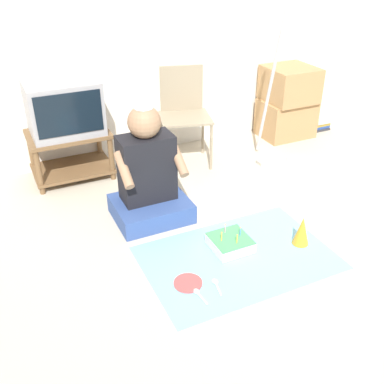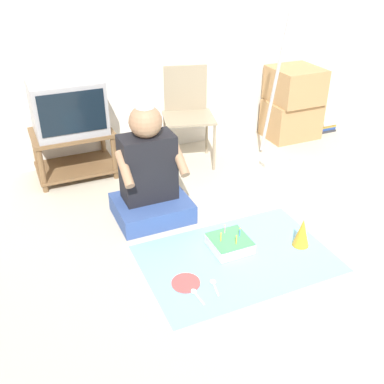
{
  "view_description": "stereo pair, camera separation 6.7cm",
  "coord_description": "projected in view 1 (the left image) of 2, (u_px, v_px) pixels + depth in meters",
  "views": [
    {
      "loc": [
        -1.78,
        -1.81,
        1.81
      ],
      "look_at": [
        -0.7,
        0.48,
        0.35
      ],
      "focal_mm": 42.0,
      "sensor_mm": 36.0,
      "label": 1
    },
    {
      "loc": [
        -1.72,
        -1.84,
        1.81
      ],
      "look_at": [
        -0.7,
        0.48,
        0.35
      ],
      "focal_mm": 42.0,
      "sensor_mm": 36.0,
      "label": 2
    }
  ],
  "objects": [
    {
      "name": "book_pile",
      "position": [
        320.0,
        125.0,
        4.77
      ],
      "size": [
        0.21,
        0.15,
        0.1
      ],
      "color": "#333338",
      "rests_on": "ground_plane"
    },
    {
      "name": "plastic_spoon_far",
      "position": [
        198.0,
        293.0,
        2.59
      ],
      "size": [
        0.04,
        0.15,
        0.01
      ],
      "color": "white",
      "rests_on": "party_cloth"
    },
    {
      "name": "paper_plate",
      "position": [
        188.0,
        283.0,
        2.67
      ],
      "size": [
        0.17,
        0.17,
        0.01
      ],
      "color": "#D84C4C",
      "rests_on": "party_cloth"
    },
    {
      "name": "wall_back",
      "position": [
        191.0,
        5.0,
        3.9
      ],
      "size": [
        6.4,
        0.06,
        2.55
      ],
      "color": "silver",
      "rests_on": "ground_plane"
    },
    {
      "name": "person_seated",
      "position": [
        148.0,
        177.0,
        3.17
      ],
      "size": [
        0.53,
        0.45,
        0.91
      ],
      "color": "#334C8C",
      "rests_on": "ground_plane"
    },
    {
      "name": "tv",
      "position": [
        64.0,
        107.0,
        3.57
      ],
      "size": [
        0.56,
        0.45,
        0.43
      ],
      "color": "#99999E",
      "rests_on": "tv_stand"
    },
    {
      "name": "tv_stand",
      "position": [
        70.0,
        150.0,
        3.75
      ],
      "size": [
        0.65,
        0.46,
        0.4
      ],
      "color": "brown",
      "rests_on": "ground_plane"
    },
    {
      "name": "folding_chair",
      "position": [
        184.0,
        108.0,
        3.92
      ],
      "size": [
        0.52,
        0.49,
        0.84
      ],
      "color": "gray",
      "rests_on": "ground_plane"
    },
    {
      "name": "plastic_spoon_near",
      "position": [
        216.0,
        283.0,
        2.67
      ],
      "size": [
        0.05,
        0.14,
        0.01
      ],
      "color": "white",
      "rests_on": "party_cloth"
    },
    {
      "name": "party_cloth",
      "position": [
        238.0,
        257.0,
        2.89
      ],
      "size": [
        1.2,
        0.81,
        0.01
      ],
      "color": "#7FC6E0",
      "rests_on": "ground_plane"
    },
    {
      "name": "birthday_cake",
      "position": [
        230.0,
        243.0,
        2.96
      ],
      "size": [
        0.25,
        0.25,
        0.15
      ],
      "color": "silver",
      "rests_on": "party_cloth"
    },
    {
      "name": "ground_plane",
      "position": [
        317.0,
        248.0,
        2.99
      ],
      "size": [
        16.0,
        16.0,
        0.0
      ],
      "primitive_type": "plane",
      "color": "#BCB29E"
    },
    {
      "name": "dust_mop",
      "position": [
        271.0,
        119.0,
        3.97
      ],
      "size": [
        0.28,
        0.3,
        1.31
      ],
      "color": "#B2ADA3",
      "rests_on": "ground_plane"
    },
    {
      "name": "cardboard_box_stack",
      "position": [
        288.0,
        102.0,
        4.48
      ],
      "size": [
        0.52,
        0.46,
        0.7
      ],
      "color": "#A87F51",
      "rests_on": "ground_plane"
    },
    {
      "name": "party_hat_blue",
      "position": [
        302.0,
        231.0,
        2.97
      ],
      "size": [
        0.11,
        0.11,
        0.2
      ],
      "color": "gold",
      "rests_on": "party_cloth"
    }
  ]
}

